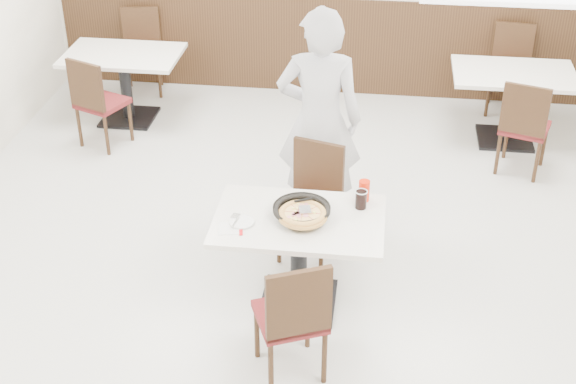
# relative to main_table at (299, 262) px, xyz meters

# --- Properties ---
(floor) EXTENTS (7.00, 7.00, 0.00)m
(floor) POSITION_rel_main_table_xyz_m (-0.25, 0.41, -0.38)
(floor) COLOR #B2B2AD
(floor) RESTS_ON ground
(wainscot_back) EXTENTS (5.90, 0.03, 1.10)m
(wainscot_back) POSITION_rel_main_table_xyz_m (-0.25, 3.89, 0.18)
(wainscot_back) COLOR black
(wainscot_back) RESTS_ON floor
(main_table) EXTENTS (1.24, 0.86, 0.75)m
(main_table) POSITION_rel_main_table_xyz_m (0.00, 0.00, 0.00)
(main_table) COLOR beige
(main_table) RESTS_ON floor
(chair_near) EXTENTS (0.55, 0.55, 0.95)m
(chair_near) POSITION_rel_main_table_xyz_m (0.03, -0.71, 0.10)
(chair_near) COLOR black
(chair_near) RESTS_ON floor
(chair_far) EXTENTS (0.52, 0.52, 0.95)m
(chair_far) POSITION_rel_main_table_xyz_m (0.01, 0.61, 0.10)
(chair_far) COLOR black
(chair_far) RESTS_ON floor
(trivet) EXTENTS (0.13, 0.13, 0.04)m
(trivet) POSITION_rel_main_table_xyz_m (0.02, 0.01, 0.39)
(trivet) COLOR black
(trivet) RESTS_ON main_table
(pizza_pan) EXTENTS (0.38, 0.38, 0.01)m
(pizza_pan) POSITION_rel_main_table_xyz_m (0.02, 0.02, 0.42)
(pizza_pan) COLOR black
(pizza_pan) RESTS_ON trivet
(pizza) EXTENTS (0.36, 0.36, 0.02)m
(pizza) POSITION_rel_main_table_xyz_m (0.03, -0.05, 0.44)
(pizza) COLOR tan
(pizza) RESTS_ON pizza_pan
(pizza_server) EXTENTS (0.10, 0.12, 0.00)m
(pizza_server) POSITION_rel_main_table_xyz_m (0.04, -0.02, 0.47)
(pizza_server) COLOR white
(pizza_server) RESTS_ON pizza
(napkin) EXTENTS (0.19, 0.19, 0.00)m
(napkin) POSITION_rel_main_table_xyz_m (-0.46, -0.19, 0.38)
(napkin) COLOR silver
(napkin) RESTS_ON main_table
(side_plate) EXTENTS (0.18, 0.18, 0.01)m
(side_plate) POSITION_rel_main_table_xyz_m (-0.39, -0.11, 0.38)
(side_plate) COLOR silver
(side_plate) RESTS_ON napkin
(fork) EXTENTS (0.04, 0.16, 0.00)m
(fork) POSITION_rel_main_table_xyz_m (-0.43, -0.13, 0.39)
(fork) COLOR white
(fork) RESTS_ON side_plate
(cola_glass) EXTENTS (0.09, 0.09, 0.13)m
(cola_glass) POSITION_rel_main_table_xyz_m (0.42, 0.20, 0.44)
(cola_glass) COLOR black
(cola_glass) RESTS_ON main_table
(red_cup) EXTENTS (0.08, 0.08, 0.16)m
(red_cup) POSITION_rel_main_table_xyz_m (0.44, 0.31, 0.45)
(red_cup) COLOR red
(red_cup) RESTS_ON main_table
(diner_person) EXTENTS (0.71, 0.48, 1.91)m
(diner_person) POSITION_rel_main_table_xyz_m (0.03, 1.15, 0.58)
(diner_person) COLOR silver
(diner_person) RESTS_ON floor
(bg_table_left) EXTENTS (1.29, 0.94, 0.75)m
(bg_table_left) POSITION_rel_main_table_xyz_m (-2.19, 2.89, 0.00)
(bg_table_left) COLOR beige
(bg_table_left) RESTS_ON floor
(bg_chair_left_near) EXTENTS (0.55, 0.55, 0.95)m
(bg_chair_left_near) POSITION_rel_main_table_xyz_m (-2.24, 2.30, 0.10)
(bg_chair_left_near) COLOR black
(bg_chair_left_near) RESTS_ON floor
(bg_chair_left_far) EXTENTS (0.51, 0.51, 0.95)m
(bg_chair_left_far) POSITION_rel_main_table_xyz_m (-2.21, 3.60, 0.10)
(bg_chair_left_far) COLOR black
(bg_chair_left_far) RESTS_ON floor
(bg_table_right) EXTENTS (1.27, 0.91, 0.75)m
(bg_table_right) POSITION_rel_main_table_xyz_m (1.80, 2.90, 0.00)
(bg_table_right) COLOR beige
(bg_table_right) RESTS_ON floor
(bg_chair_right_near) EXTENTS (0.53, 0.53, 0.95)m
(bg_chair_right_near) POSITION_rel_main_table_xyz_m (1.87, 2.28, 0.10)
(bg_chair_right_near) COLOR black
(bg_chair_right_near) RESTS_ON floor
(bg_chair_right_far) EXTENTS (0.48, 0.48, 0.95)m
(bg_chair_right_far) POSITION_rel_main_table_xyz_m (1.86, 3.60, 0.10)
(bg_chair_right_far) COLOR black
(bg_chair_right_far) RESTS_ON floor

